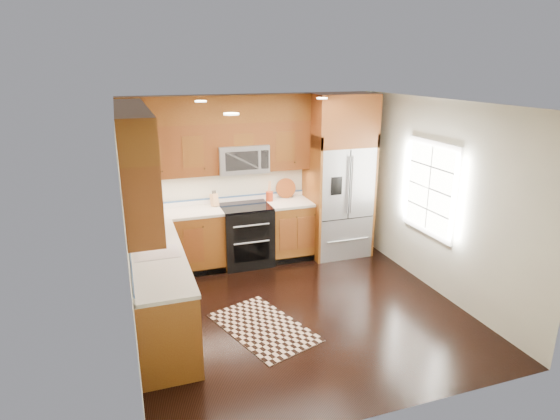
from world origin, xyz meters
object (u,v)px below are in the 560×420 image
object	(u,v)px
rug	(263,327)
utensil_crock	(269,194)
range	(246,235)
knife_block	(214,200)
refrigerator	(339,176)

from	to	relation	value
rug	utensil_crock	xyz separation A→B (m)	(0.75, 2.08, 1.05)
range	knife_block	xyz separation A→B (m)	(-0.44, 0.18, 0.57)
refrigerator	knife_block	world-z (taller)	refrigerator
range	refrigerator	world-z (taller)	refrigerator
range	refrigerator	bearing A→B (deg)	-1.40
refrigerator	rug	xyz separation A→B (m)	(-1.86, -1.88, -1.30)
range	rug	xyz separation A→B (m)	(-0.31, -1.92, -0.46)
knife_block	utensil_crock	xyz separation A→B (m)	(0.88, -0.02, 0.01)
rug	knife_block	world-z (taller)	knife_block
range	refrigerator	distance (m)	1.76
range	knife_block	size ratio (longest dim) A/B	3.90
refrigerator	utensil_crock	xyz separation A→B (m)	(-1.11, 0.20, -0.25)
range	knife_block	distance (m)	0.74
rug	knife_block	xyz separation A→B (m)	(-0.13, 2.10, 1.03)
rug	knife_block	bearing A→B (deg)	74.71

